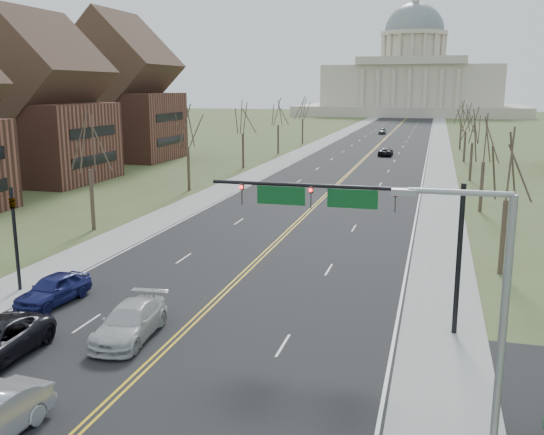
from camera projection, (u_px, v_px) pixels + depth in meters
The scene contains 27 objects.
road at pixel (379, 144), 122.98m from camera, with size 20.00×380.00×0.01m, color black.
cross_road at pixel (141, 371), 24.85m from camera, with size 120.00×14.00×0.01m, color black.
sidewalk_left at pixel (321, 143), 126.05m from camera, with size 4.00×380.00×0.03m, color gray.
sidewalk_right at pixel (440, 146), 119.92m from camera, with size 4.00×380.00×0.03m, color gray.
center_line at pixel (379, 144), 122.98m from camera, with size 0.42×380.00×0.01m, color gold.
edge_line_left at pixel (331, 143), 125.48m from camera, with size 0.15×380.00×0.01m, color silver.
edge_line_right at pixel (429, 146), 120.48m from camera, with size 0.15×380.00×0.01m, color silver.
capitol at pixel (412, 80), 252.00m from camera, with size 90.00×60.00×50.00m.
signal_mast at pixel (351, 209), 28.81m from camera, with size 12.12×0.44×7.20m.
signal_left at pixel (14, 227), 34.08m from camera, with size 0.32×0.36×6.00m.
street_light at pixel (490, 346), 14.84m from camera, with size 2.90×0.25×9.07m.
tree_r_0 at pixel (509, 170), 36.50m from camera, with size 3.74×3.74×8.50m.
tree_l_0 at pixel (89, 145), 48.10m from camera, with size 3.96×3.96×9.00m.
tree_r_1 at pixel (485, 142), 55.37m from camera, with size 3.74×3.74×8.50m.
tree_l_1 at pixel (187, 129), 66.98m from camera, with size 3.96×3.96×9.00m.
tree_r_2 at pixel (473, 128), 74.24m from camera, with size 3.74×3.74×8.50m.
tree_l_2 at pixel (243, 119), 85.85m from camera, with size 3.96×3.96×9.00m.
tree_r_3 at pixel (466, 119), 93.11m from camera, with size 3.74×3.74×8.50m.
tree_l_3 at pixel (278, 114), 104.72m from camera, with size 3.96×3.96×9.00m.
tree_r_4 at pixel (462, 114), 111.99m from camera, with size 3.74×3.74×8.50m.
tree_l_4 at pixel (303, 109), 123.59m from camera, with size 3.96×3.96×9.00m.
bldg_left_mid at pixel (37, 111), 73.76m from camera, with size 15.10×14.28×20.75m.
bldg_left_far at pixel (120, 99), 96.70m from camera, with size 17.10×14.28×23.25m.
car_sb_inner_second at pixel (130, 322), 28.03m from camera, with size 2.19×5.38×1.56m, color #BABABA.
car_sb_outer_second at pixel (53, 289), 32.54m from camera, with size 1.87×4.64×1.58m, color navy.
car_far_nb at pixel (386, 152), 102.59m from camera, with size 2.27×4.91×1.37m, color black.
car_far_sb at pixel (382, 131), 149.87m from camera, with size 1.77×4.40×1.50m, color #4F5157.
Camera 1 is at (11.19, -14.76, 11.44)m, focal length 40.00 mm.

